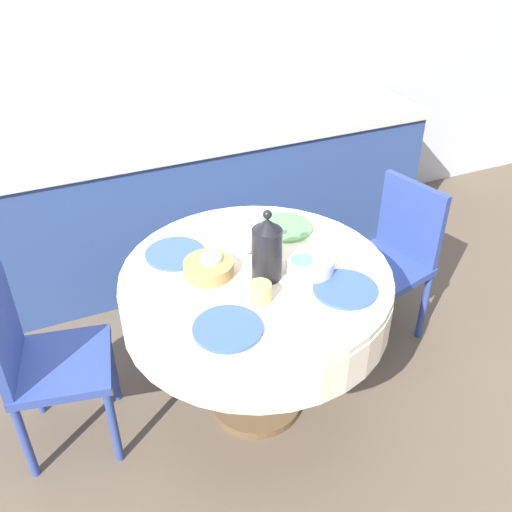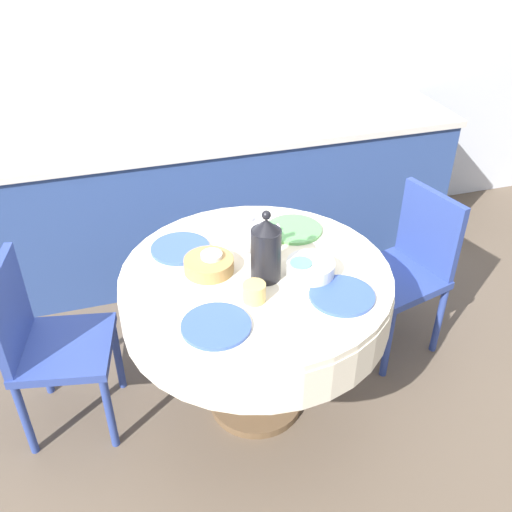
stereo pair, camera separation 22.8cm
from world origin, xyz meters
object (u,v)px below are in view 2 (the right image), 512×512
object	(u,v)px
coffee_carafe	(266,250)
chair_left	(408,264)
chair_right	(45,340)
teapot	(251,235)

from	to	relation	value
coffee_carafe	chair_left	bearing A→B (deg)	17.63
chair_left	chair_right	xyz separation A→B (m)	(-1.76, -0.05, 0.00)
chair_right	coffee_carafe	world-z (taller)	coffee_carafe
chair_right	coffee_carafe	xyz separation A→B (m)	(0.91, -0.22, 0.42)
chair_left	teapot	xyz separation A→B (m)	(-0.85, -0.08, 0.37)
teapot	chair_right	bearing A→B (deg)	178.41
coffee_carafe	chair_right	bearing A→B (deg)	166.54
teapot	coffee_carafe	bearing A→B (deg)	-89.41
chair_right	coffee_carafe	size ratio (longest dim) A/B	2.82
chair_left	chair_right	bearing A→B (deg)	77.31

